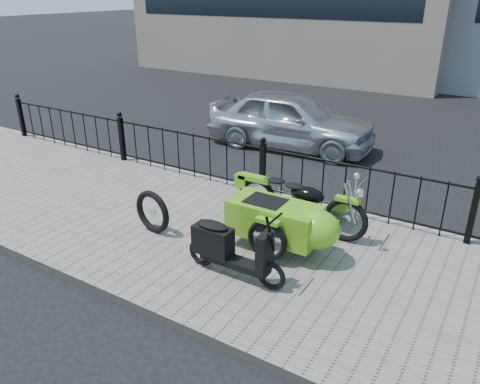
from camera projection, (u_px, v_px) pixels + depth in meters
The scene contains 8 objects.
ground at pixel (224, 227), 7.71m from camera, with size 120.00×120.00×0.00m, color black.
sidewalk at pixel (206, 236), 7.29m from camera, with size 30.00×3.80×0.12m, color slate.
curb at pixel (266, 193), 8.80m from camera, with size 30.00×0.10×0.12m, color gray.
iron_fence at pixel (263, 170), 8.48m from camera, with size 14.11×0.11×1.08m.
motorcycle_sidecar at pixel (290, 218), 6.68m from camera, with size 2.28×1.48×0.98m.
scooter at pixel (228, 249), 6.08m from camera, with size 1.47×0.43×1.00m.
spare_tire at pixel (152, 212), 7.17m from camera, with size 0.69×0.69×0.10m, color black.
sedan_car at pixel (291, 120), 11.29m from camera, with size 1.63×4.05×1.38m, color silver.
Camera 1 is at (3.81, -5.67, 3.62)m, focal length 35.00 mm.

